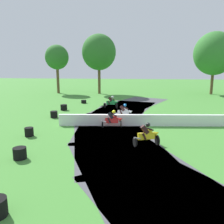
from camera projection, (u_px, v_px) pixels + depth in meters
ground_plane at (111, 126)px, 18.31m from camera, size 120.00×120.00×0.00m
track_asphalt at (129, 126)px, 18.29m from camera, size 11.84×33.40×0.01m
safety_barrier at (187, 120)px, 18.13m from camera, size 20.12×2.01×0.90m
motorcycle_lead_green at (112, 102)px, 25.54m from camera, size 1.71×1.00×1.43m
motorcycle_chase_white at (124, 112)px, 20.32m from camera, size 1.68×0.70×1.43m
motorcycle_trailing_red at (113, 120)px, 17.50m from camera, size 1.68×0.81×1.43m
motorcycle_fourth_yellow at (147, 135)px, 13.72m from camera, size 1.68×1.13×1.43m
tire_stack_near at (84, 102)px, 28.81m from camera, size 0.64×0.64×0.40m
tire_stack_mid_a at (64, 107)px, 24.42m from camera, size 0.69×0.69×0.60m
tire_stack_mid_b at (54, 114)px, 21.01m from camera, size 0.64×0.64×0.60m
tire_stack_far at (29, 132)px, 15.55m from camera, size 0.58×0.58×0.60m
tire_stack_extra_a at (20, 153)px, 11.83m from camera, size 0.67×0.67×0.60m
tree_far_left at (57, 57)px, 37.83m from camera, size 3.81×3.81×7.92m
tree_far_right at (99, 52)px, 37.04m from camera, size 5.44×5.44×9.53m
tree_mid_rise at (214, 54)px, 36.22m from camera, size 6.38×6.38×9.78m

